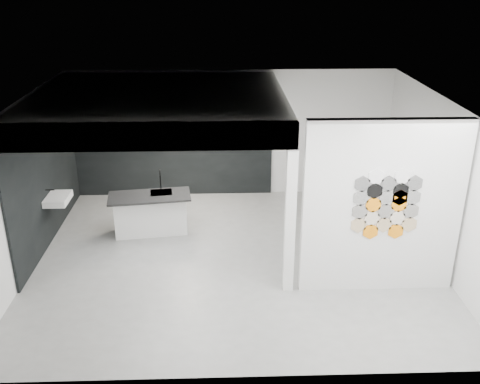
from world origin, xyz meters
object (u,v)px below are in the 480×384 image
partition_panel (382,208)px  glass_bowl (238,137)px  wall_basin (58,199)px  glass_vase (238,136)px  utensil_cup (143,138)px  stockpot (136,136)px  bottle_dark (151,137)px  kettle (232,136)px  kitchen_island (151,213)px

partition_panel → glass_bowl: partition_panel is taller
wall_basin → glass_vase: bearing=31.3°
partition_panel → utensil_cup: 5.66m
partition_panel → stockpot: partition_panel is taller
stockpot → glass_bowl: (2.21, 0.00, -0.05)m
glass_vase → bottle_dark: (-1.88, 0.00, -0.01)m
glass_bowl → partition_panel: bearing=-61.8°
glass_bowl → bottle_dark: bearing=180.0°
glass_vase → bottle_dark: bearing=180.0°
partition_panel → glass_vase: bearing=118.2°
kettle → utensil_cup: size_ratio=1.89×
wall_basin → kettle: bearing=32.5°
kitchen_island → utensil_cup: bearing=92.6°
partition_panel → wall_basin: bearing=161.8°
stockpot → glass_bowl: stockpot is taller
bottle_dark → glass_vase: bearing=0.0°
kettle → kitchen_island: bearing=-138.2°
wall_basin → kitchen_island: 1.72m
kitchen_island → glass_vase: bearing=38.6°
partition_panel → stockpot: 5.77m
glass_vase → partition_panel: bearing=-61.8°
glass_vase → utensil_cup: glass_vase is taller
wall_basin → stockpot: bearing=60.2°
stockpot → bottle_dark: size_ratio=1.73×
stockpot → bottle_dark: 0.32m
wall_basin → stockpot: size_ratio=2.42×
kitchen_island → utensil_cup: size_ratio=16.67×
kitchen_island → kettle: size_ratio=8.84×
partition_panel → bottle_dark: (-3.96, 3.87, -0.01)m
wall_basin → bottle_dark: bearing=53.9°
stockpot → glass_vase: (2.21, 0.00, -0.02)m
partition_panel → glass_vase: 4.39m
partition_panel → stockpot: (-4.28, 3.87, 0.02)m
stockpot → wall_basin: bearing=-119.8°
kitchen_island → glass_vase: 2.70m
wall_basin → glass_vase: (3.39, 2.07, 0.55)m
glass_vase → utensil_cup: 2.07m
glass_bowl → utensil_cup: (-2.07, 0.00, -0.00)m
wall_basin → bottle_dark: size_ratio=4.19×
stockpot → kettle: (2.06, 0.00, -0.02)m
kitchen_island → glass_bowl: bearing=38.6°
stockpot → glass_bowl: bearing=0.0°
bottle_dark → utensil_cup: (-0.18, 0.00, -0.02)m
glass_bowl → bottle_dark: 1.89m
wall_basin → glass_vase: glass_vase is taller
kitchen_island → glass_vase: (1.75, 1.81, 0.98)m
kitchen_island → kettle: kettle is taller
kettle → wall_basin: bearing=-154.2°
kettle → partition_panel: bearing=-66.8°
partition_panel → bottle_dark: size_ratio=19.57×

